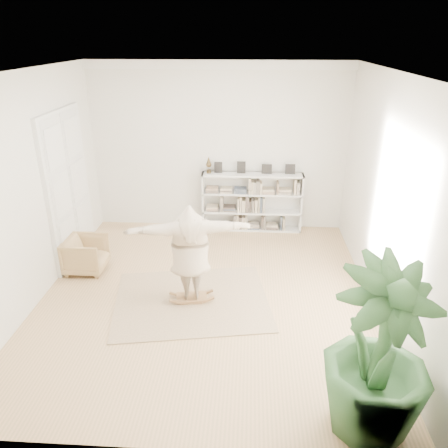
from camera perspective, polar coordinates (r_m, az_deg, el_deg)
name	(u,v)px	position (r m, az deg, el deg)	size (l,w,h in m)	color
floor	(206,296)	(7.50, -2.33, -9.32)	(6.00, 6.00, 0.00)	tan
room_shell	(218,65)	(9.24, -0.80, 20.11)	(6.00, 6.00, 6.00)	silver
doors	(69,189)	(8.71, -19.65, 4.31)	(0.09, 1.78, 2.92)	white
bookshelf	(252,203)	(9.71, 3.63, 2.82)	(2.20, 0.35, 1.64)	silver
armchair	(86,254)	(8.47, -17.57, -3.81)	(0.71, 0.73, 0.66)	tan
rug	(192,300)	(7.38, -4.23, -9.91)	(2.50, 2.00, 0.02)	tan
rocker_board	(192,297)	(7.35, -4.25, -9.53)	(0.55, 0.38, 0.11)	brown
person	(190,251)	(6.91, -4.46, -3.49)	(1.99, 0.54, 1.62)	#BFAA8F
houseplant	(378,353)	(5.00, 19.52, -15.63)	(1.15, 1.15, 2.05)	#2C562B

